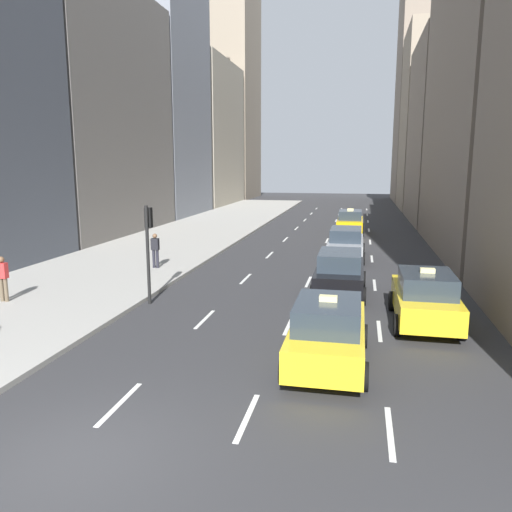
{
  "coord_description": "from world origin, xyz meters",
  "views": [
    {
      "loc": [
        4.68,
        -7.09,
        5.06
      ],
      "look_at": [
        0.88,
        11.1,
        1.61
      ],
      "focal_mm": 35.0,
      "sensor_mm": 36.0,
      "label": 1
    }
  ],
  "objects": [
    {
      "name": "ground_plane",
      "position": [
        0.0,
        0.0,
        0.0
      ],
      "size": [
        160.0,
        160.0,
        0.0
      ],
      "primitive_type": "plane",
      "color": "#333335"
    },
    {
      "name": "building_row_left",
      "position": [
        -14.0,
        35.21,
        13.77
      ],
      "size": [
        6.0,
        69.99,
        33.26
      ],
      "color": "#4C515B",
      "rests_on": "ground"
    },
    {
      "name": "taxi_second",
      "position": [
        6.8,
        8.96,
        0.88
      ],
      "size": [
        2.02,
        4.4,
        1.87
      ],
      "color": "yellow",
      "rests_on": "ground"
    },
    {
      "name": "sidewalk_left",
      "position": [
        -7.0,
        27.0,
        0.07
      ],
      "size": [
        8.0,
        66.0,
        0.15
      ],
      "primitive_type": "cube",
      "color": "#ADAAA3",
      "rests_on": "ground"
    },
    {
      "name": "building_row_right",
      "position": [
        12.0,
        37.72,
        11.42
      ],
      "size": [
        6.0,
        70.34,
        32.11
      ],
      "color": "gray",
      "rests_on": "ground"
    },
    {
      "name": "sedan_black_near",
      "position": [
        4.0,
        19.64,
        0.87
      ],
      "size": [
        2.02,
        4.9,
        1.71
      ],
      "color": "#9EA0A5",
      "rests_on": "ground"
    },
    {
      "name": "taxi_lead",
      "position": [
        4.0,
        29.68,
        0.88
      ],
      "size": [
        2.02,
        4.4,
        1.87
      ],
      "color": "yellow",
      "rests_on": "ground"
    },
    {
      "name": "lane_markings",
      "position": [
        2.6,
        23.0,
        0.01
      ],
      "size": [
        5.72,
        56.0,
        0.01
      ],
      "color": "white",
      "rests_on": "ground"
    },
    {
      "name": "sedan_silver_behind",
      "position": [
        4.0,
        12.15,
        0.89
      ],
      "size": [
        2.02,
        4.53,
        1.74
      ],
      "color": "black",
      "rests_on": "ground"
    },
    {
      "name": "taxi_third",
      "position": [
        4.0,
        5.05,
        0.88
      ],
      "size": [
        2.02,
        4.4,
        1.87
      ],
      "color": "yellow",
      "rests_on": "ground"
    },
    {
      "name": "traffic_light_pole",
      "position": [
        -2.75,
        9.49,
        2.41
      ],
      "size": [
        0.24,
        0.42,
        3.6
      ],
      "color": "black",
      "rests_on": "ground"
    },
    {
      "name": "pedestrian_mid_block",
      "position": [
        -7.8,
        8.12,
        1.07
      ],
      "size": [
        0.36,
        0.22,
        1.65
      ],
      "color": "brown",
      "rests_on": "sidewalk_left"
    },
    {
      "name": "pedestrian_far_walking",
      "position": [
        -4.79,
        14.78,
        1.07
      ],
      "size": [
        0.36,
        0.22,
        1.65
      ],
      "color": "#23232D",
      "rests_on": "sidewalk_left"
    }
  ]
}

